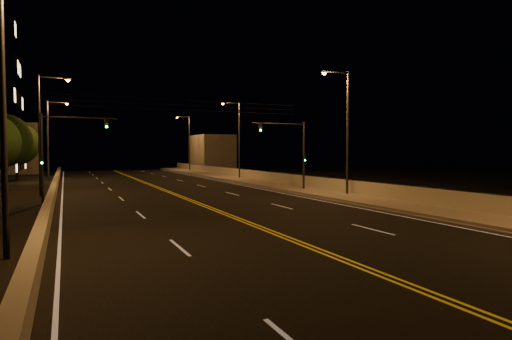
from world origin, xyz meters
name	(u,v)px	position (x,y,z in m)	size (l,w,h in m)	color
road	(213,209)	(0.00, 20.00, 0.01)	(18.00, 120.00, 0.02)	black
sidewalk	(356,199)	(10.80, 20.00, 0.15)	(3.60, 120.00, 0.30)	gray
curb	(334,201)	(8.93, 20.00, 0.07)	(0.14, 120.00, 0.15)	gray
parapet_wall	(374,189)	(12.45, 20.00, 0.80)	(0.30, 120.00, 1.00)	#AEA891
jersey_barrier	(47,212)	(-9.25, 20.00, 0.41)	(0.45, 120.00, 0.82)	#AEA891
distant_building_right	(212,153)	(16.50, 70.40, 3.28)	(6.00, 10.00, 6.57)	gray
distant_building_left	(13,149)	(-16.00, 73.68, 4.04)	(8.00, 8.00, 8.07)	gray
parapet_rail	(374,182)	(12.45, 20.00, 1.33)	(0.06, 0.06, 120.00)	black
lane_markings	(214,209)	(0.00, 19.93, 0.02)	(17.32, 116.00, 0.00)	silver
streetlight_1	(345,125)	(11.54, 22.41, 5.62)	(2.55, 0.28, 9.81)	#2D2D33
streetlight_2	(237,135)	(11.54, 45.02, 5.62)	(2.55, 0.28, 9.81)	#2D2D33
streetlight_3	(188,140)	(11.54, 68.59, 5.62)	(2.55, 0.28, 9.81)	#2D2D33
streetlight_4	(11,91)	(-9.94, 11.30, 5.62)	(2.55, 0.28, 9.81)	#2D2D33
streetlight_5	(43,127)	(-9.94, 33.83, 5.62)	(2.55, 0.28, 9.81)	#2D2D33
streetlight_6	(50,135)	(-9.94, 53.22, 5.62)	(2.55, 0.28, 9.81)	#2D2D33
traffic_signal_right	(294,148)	(10.01, 27.72, 3.91)	(5.11, 0.31, 6.19)	#2D2D33
traffic_signal_left	(57,147)	(-8.81, 27.72, 3.91)	(5.11, 0.31, 6.19)	#2D2D33
overhead_wires	(176,105)	(0.00, 29.50, 7.40)	(22.00, 0.03, 0.83)	black
tree_1	(3,140)	(-14.18, 46.39, 4.75)	(5.57, 5.57, 7.55)	black
tree_2	(16,144)	(-13.79, 55.14, 4.55)	(5.32, 5.32, 7.21)	black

